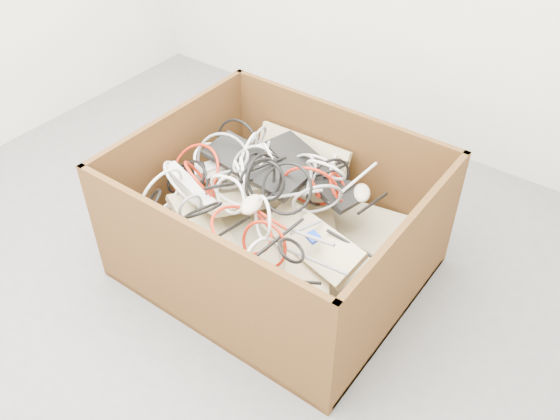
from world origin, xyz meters
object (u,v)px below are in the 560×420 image
Objects in this scene: power_strip_left at (230,162)px; vga_plug at (313,237)px; power_strip_right at (189,186)px; cardboard_box at (274,240)px.

power_strip_left reaches higher than vga_plug.
cardboard_box is at bearing 32.64° from power_strip_right.
vga_plug is at bearing -21.13° from cardboard_box.
vga_plug is at bearing 14.60° from power_strip_right.
power_strip_right is at bearing -146.43° from power_strip_left.
power_strip_right is at bearing -158.34° from vga_plug.
power_strip_left is at bearing 163.92° from cardboard_box.
power_strip_right reaches higher than vga_plug.
cardboard_box reaches higher than vga_plug.
power_strip_left is 6.69× the size of vga_plug.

